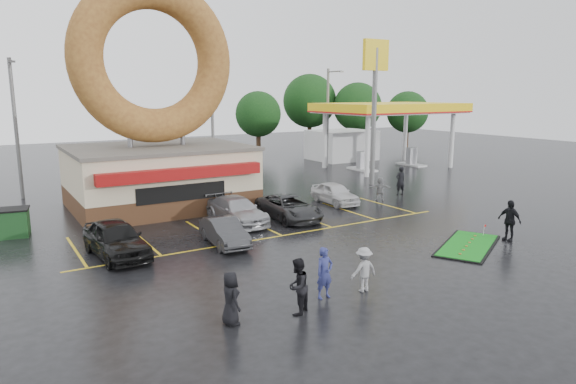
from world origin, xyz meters
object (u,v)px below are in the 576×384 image
gas_station (368,126)px  streetlight_right (328,115)px  car_dgrey (224,232)px  person_cameraman (509,220)px  car_silver (237,210)px  car_grey (289,207)px  person_blue (325,273)px  streetlight_left (16,125)px  car_white (335,193)px  shell_sign (375,85)px  streetlight_mid (213,119)px  putting_green (468,245)px  donut_shop (157,133)px  dumpster (8,224)px  car_black (116,239)px

gas_station → streetlight_right: 4.26m
car_dgrey → person_cameraman: size_ratio=1.91×
car_silver → person_cameraman: size_ratio=2.43×
gas_station → car_grey: size_ratio=2.89×
car_silver → person_cameraman: bearing=-47.7°
person_blue → person_cameraman: person_cameraman is taller
streetlight_left → person_cameraman: bearing=-50.6°
car_white → shell_sign: bearing=35.5°
streetlight_left → person_blue: size_ratio=5.09×
shell_sign → car_white: shell_sign is taller
streetlight_mid → car_silver: 15.48m
streetlight_right → putting_green: 26.67m
donut_shop → person_blue: bearing=-88.9°
putting_green → car_dgrey: bearing=147.3°
streetlight_mid → person_blue: 26.02m
car_silver → person_cameraman: 13.48m
shell_sign → putting_green: shell_sign is taller
donut_shop → car_dgrey: donut_shop is taller
gas_station → streetlight_left: streetlight_left is taller
shell_sign → donut_shop: bearing=176.5°
person_blue → putting_green: size_ratio=0.34×
car_grey → dumpster: bearing=164.7°
donut_shop → putting_green: donut_shop is taller
donut_shop → person_cameraman: (11.67, -15.80, -3.49)m
streetlight_mid → dumpster: streetlight_mid is taller
gas_station → person_cameraman: size_ratio=7.04×
streetlight_left → person_blue: 25.24m
dumpster → car_dgrey: bearing=-28.1°
shell_sign → person_cameraman: (-4.33, -14.82, -6.41)m
donut_shop → dumpster: 9.62m
shell_sign → person_blue: shell_sign is taller
car_black → car_silver: car_black is taller
car_white → putting_green: bearing=-87.7°
car_silver → car_grey: 2.90m
person_blue → dumpster: bearing=120.1°
donut_shop → streetlight_left: bearing=135.2°
streetlight_mid → donut_shop: bearing=-131.4°
person_cameraman → dumpster: (-20.02, 12.91, -0.32)m
streetlight_left → car_dgrey: size_ratio=2.42×
donut_shop → car_black: size_ratio=2.95×
car_black → car_silver: (6.85, 2.49, -0.10)m
donut_shop → car_grey: size_ratio=2.86×
car_black → car_white: car_black is taller
car_black → putting_green: (13.95, -6.77, -0.74)m
car_black → putting_green: 15.52m
streetlight_left → car_white: size_ratio=2.31×
gas_station → streetlight_left: (-30.00, -1.02, 1.08)m
person_blue → car_grey: bearing=63.2°
streetlight_mid → car_white: size_ratio=2.31×
dumpster → car_grey: bearing=-6.4°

